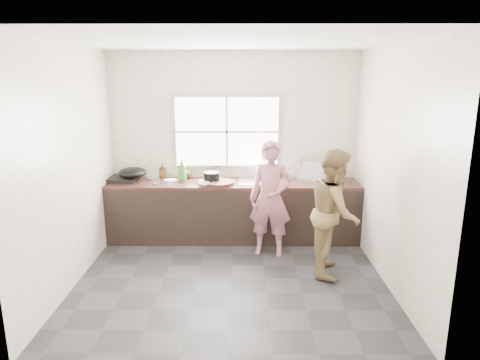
{
  "coord_description": "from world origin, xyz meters",
  "views": [
    {
      "loc": [
        0.14,
        -4.67,
        2.36
      ],
      "look_at": [
        0.1,
        0.65,
        1.05
      ],
      "focal_mm": 32.0,
      "sensor_mm": 36.0,
      "label": 1
    }
  ],
  "objects_px": {
    "person_side": "(335,212)",
    "bottle_green": "(182,170)",
    "bowl_mince": "(206,184)",
    "bottle_brown_short": "(186,173)",
    "cutting_board": "(218,183)",
    "wok": "(133,173)",
    "plate_food": "(170,180)",
    "burner": "(122,178)",
    "dish_rack": "(313,171)",
    "woman": "(271,203)",
    "bottle_brown_tall": "(163,172)",
    "pot_lid_right": "(154,178)",
    "bowl_crabs": "(264,183)",
    "pot_lid_left": "(163,183)",
    "glass_jar": "(184,175)",
    "black_pot": "(212,178)",
    "bowl_held": "(258,184)"
  },
  "relations": [
    {
      "from": "plate_food",
      "to": "burner",
      "type": "bearing_deg",
      "value": -179.63
    },
    {
      "from": "woman",
      "to": "wok",
      "type": "height_order",
      "value": "woman"
    },
    {
      "from": "bowl_crabs",
      "to": "woman",
      "type": "bearing_deg",
      "value": -79.49
    },
    {
      "from": "bowl_crabs",
      "to": "glass_jar",
      "type": "distance_m",
      "value": 1.23
    },
    {
      "from": "bowl_held",
      "to": "glass_jar",
      "type": "xyz_separation_m",
      "value": [
        -1.08,
        0.44,
        0.03
      ]
    },
    {
      "from": "burner",
      "to": "pot_lid_right",
      "type": "height_order",
      "value": "burner"
    },
    {
      "from": "person_side",
      "to": "bowl_crabs",
      "type": "relative_size",
      "value": 8.32
    },
    {
      "from": "bottle_brown_tall",
      "to": "bottle_brown_short",
      "type": "relative_size",
      "value": 1.21
    },
    {
      "from": "person_side",
      "to": "bottle_brown_short",
      "type": "relative_size",
      "value": 9.08
    },
    {
      "from": "glass_jar",
      "to": "pot_lid_left",
      "type": "xyz_separation_m",
      "value": [
        -0.26,
        -0.33,
        -0.05
      ]
    },
    {
      "from": "pot_lid_left",
      "to": "bottle_green",
      "type": "bearing_deg",
      "value": 27.33
    },
    {
      "from": "black_pot",
      "to": "bottle_brown_short",
      "type": "bearing_deg",
      "value": 142.5
    },
    {
      "from": "bowl_mince",
      "to": "pot_lid_left",
      "type": "xyz_separation_m",
      "value": [
        -0.62,
        0.11,
        -0.02
      ]
    },
    {
      "from": "bowl_held",
      "to": "plate_food",
      "type": "xyz_separation_m",
      "value": [
        -1.27,
        0.3,
        -0.02
      ]
    },
    {
      "from": "bottle_green",
      "to": "pot_lid_left",
      "type": "relative_size",
      "value": 1.25
    },
    {
      "from": "bowl_mince",
      "to": "bowl_crabs",
      "type": "distance_m",
      "value": 0.81
    },
    {
      "from": "woman",
      "to": "bottle_brown_short",
      "type": "height_order",
      "value": "woman"
    },
    {
      "from": "woman",
      "to": "bowl_mince",
      "type": "xyz_separation_m",
      "value": [
        -0.88,
        0.34,
        0.17
      ]
    },
    {
      "from": "bottle_brown_short",
      "to": "burner",
      "type": "xyz_separation_m",
      "value": [
        -0.92,
        -0.15,
        -0.05
      ]
    },
    {
      "from": "wok",
      "to": "woman",
      "type": "bearing_deg",
      "value": -15.92
    },
    {
      "from": "bowl_mince",
      "to": "bowl_held",
      "type": "height_order",
      "value": "bowl_held"
    },
    {
      "from": "bottle_brown_short",
      "to": "glass_jar",
      "type": "relative_size",
      "value": 1.51
    },
    {
      "from": "cutting_board",
      "to": "black_pot",
      "type": "xyz_separation_m",
      "value": [
        -0.1,
        0.05,
        0.06
      ]
    },
    {
      "from": "wok",
      "to": "bowl_crabs",
      "type": "bearing_deg",
      "value": -4.77
    },
    {
      "from": "woman",
      "to": "bowl_mince",
      "type": "relative_size",
      "value": 6.54
    },
    {
      "from": "cutting_board",
      "to": "wok",
      "type": "distance_m",
      "value": 1.25
    },
    {
      "from": "pot_lid_right",
      "to": "glass_jar",
      "type": "bearing_deg",
      "value": 1.08
    },
    {
      "from": "plate_food",
      "to": "pot_lid_right",
      "type": "height_order",
      "value": "plate_food"
    },
    {
      "from": "bowl_crabs",
      "to": "wok",
      "type": "height_order",
      "value": "wok"
    },
    {
      "from": "bowl_crabs",
      "to": "burner",
      "type": "bearing_deg",
      "value": 173.47
    },
    {
      "from": "bowl_mince",
      "to": "bottle_brown_short",
      "type": "relative_size",
      "value": 1.31
    },
    {
      "from": "dish_rack",
      "to": "cutting_board",
      "type": "bearing_deg",
      "value": -159.06
    },
    {
      "from": "bowl_held",
      "to": "bottle_brown_short",
      "type": "relative_size",
      "value": 1.07
    },
    {
      "from": "cutting_board",
      "to": "wok",
      "type": "bearing_deg",
      "value": 174.02
    },
    {
      "from": "cutting_board",
      "to": "bowl_mince",
      "type": "xyz_separation_m",
      "value": [
        -0.17,
        -0.08,
        0.01
      ]
    },
    {
      "from": "bottle_brown_tall",
      "to": "bowl_crabs",
      "type": "bearing_deg",
      "value": -14.42
    },
    {
      "from": "cutting_board",
      "to": "bottle_brown_short",
      "type": "xyz_separation_m",
      "value": [
        -0.5,
        0.36,
        0.06
      ]
    },
    {
      "from": "person_side",
      "to": "bottle_brown_short",
      "type": "bearing_deg",
      "value": 66.04
    },
    {
      "from": "bowl_crabs",
      "to": "bottle_brown_short",
      "type": "height_order",
      "value": "bottle_brown_short"
    },
    {
      "from": "person_side",
      "to": "bowl_mince",
      "type": "height_order",
      "value": "person_side"
    },
    {
      "from": "cutting_board",
      "to": "pot_lid_right",
      "type": "relative_size",
      "value": 1.97
    },
    {
      "from": "bottle_green",
      "to": "glass_jar",
      "type": "xyz_separation_m",
      "value": [
        0.0,
        0.19,
        -0.11
      ]
    },
    {
      "from": "woman",
      "to": "bowl_crabs",
      "type": "bearing_deg",
      "value": 111.08
    },
    {
      "from": "person_side",
      "to": "bottle_green",
      "type": "height_order",
      "value": "person_side"
    },
    {
      "from": "black_pot",
      "to": "bottle_brown_short",
      "type": "xyz_separation_m",
      "value": [
        -0.4,
        0.31,
        0.0
      ]
    },
    {
      "from": "dish_rack",
      "to": "plate_food",
      "type": "bearing_deg",
      "value": -167.25
    },
    {
      "from": "glass_jar",
      "to": "pot_lid_right",
      "type": "distance_m",
      "value": 0.45
    },
    {
      "from": "bottle_brown_tall",
      "to": "black_pot",
      "type": "bearing_deg",
      "value": -22.18
    },
    {
      "from": "cutting_board",
      "to": "bottle_brown_tall",
      "type": "distance_m",
      "value": 0.92
    },
    {
      "from": "bowl_mince",
      "to": "bottle_brown_short",
      "type": "height_order",
      "value": "bottle_brown_short"
    }
  ]
}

